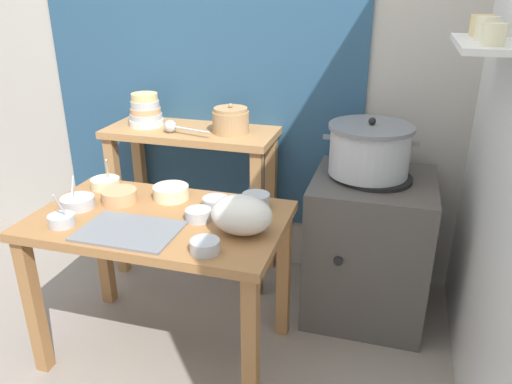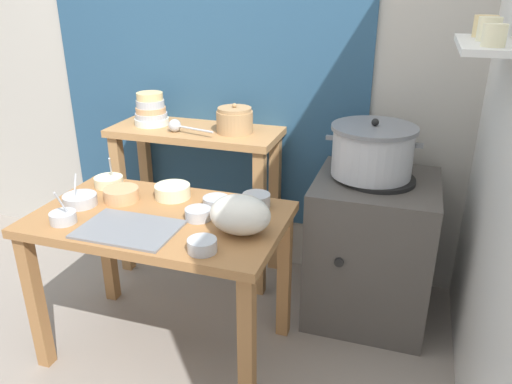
% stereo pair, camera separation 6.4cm
% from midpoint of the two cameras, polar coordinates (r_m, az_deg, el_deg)
% --- Properties ---
extents(ground_plane, '(9.00, 9.00, 0.00)m').
position_cam_midpoint_polar(ground_plane, '(2.55, -10.49, -18.21)').
color(ground_plane, gray).
extents(wall_back, '(4.40, 0.12, 2.60)m').
position_cam_midpoint_polar(wall_back, '(2.92, -0.45, 15.90)').
color(wall_back, '#B2ADA3').
rests_on(wall_back, ground).
extents(prep_table, '(1.10, 0.66, 0.72)m').
position_cam_midpoint_polar(prep_table, '(2.26, -10.01, -5.12)').
color(prep_table, '#9E6B3D').
rests_on(prep_table, ground).
extents(back_shelf_table, '(0.96, 0.40, 0.90)m').
position_cam_midpoint_polar(back_shelf_table, '(2.90, -6.16, 3.02)').
color(back_shelf_table, '#B27F4C').
rests_on(back_shelf_table, ground).
extents(stove_block, '(0.60, 0.61, 0.78)m').
position_cam_midpoint_polar(stove_block, '(2.68, 13.68, -6.25)').
color(stove_block, '#4C4742').
rests_on(stove_block, ground).
extents(steamer_pot, '(0.46, 0.41, 0.28)m').
position_cam_midpoint_polar(steamer_pot, '(2.49, 13.92, 4.63)').
color(steamer_pot, '#B7BABF').
rests_on(steamer_pot, stove_block).
extents(clay_pot, '(0.20, 0.20, 0.16)m').
position_cam_midpoint_polar(clay_pot, '(2.73, -1.78, 8.21)').
color(clay_pot, tan).
rests_on(clay_pot, back_shelf_table).
extents(bowl_stack_enamel, '(0.19, 0.19, 0.18)m').
position_cam_midpoint_polar(bowl_stack_enamel, '(2.94, -11.32, 9.14)').
color(bowl_stack_enamel, silver).
rests_on(bowl_stack_enamel, back_shelf_table).
extents(ladle, '(0.29, 0.10, 0.07)m').
position_cam_midpoint_polar(ladle, '(2.77, -8.43, 7.50)').
color(ladle, '#B7BABF').
rests_on(ladle, back_shelf_table).
extents(serving_tray, '(0.40, 0.28, 0.01)m').
position_cam_midpoint_polar(serving_tray, '(2.10, -13.53, -4.16)').
color(serving_tray, slate).
rests_on(serving_tray, prep_table).
extents(plastic_bag, '(0.25, 0.20, 0.16)m').
position_cam_midpoint_polar(plastic_bag, '(2.00, -0.90, -2.61)').
color(plastic_bag, silver).
rests_on(plastic_bag, prep_table).
extents(prep_bowl_0, '(0.16, 0.16, 0.06)m').
position_cam_midpoint_polar(prep_bowl_0, '(2.38, -14.43, -0.21)').
color(prep_bowl_0, tan).
rests_on(prep_bowl_0, prep_table).
extents(prep_bowl_1, '(0.12, 0.12, 0.05)m').
position_cam_midpoint_polar(prep_bowl_1, '(2.24, -3.77, -1.15)').
color(prep_bowl_1, '#B7BABF').
rests_on(prep_bowl_1, prep_table).
extents(prep_bowl_2, '(0.13, 0.13, 0.06)m').
position_cam_midpoint_polar(prep_bowl_2, '(2.24, 0.85, -0.94)').
color(prep_bowl_2, '#B7BABF').
rests_on(prep_bowl_2, prep_table).
extents(prep_bowl_3, '(0.15, 0.15, 0.14)m').
position_cam_midpoint_polar(prep_bowl_3, '(2.39, -18.79, -0.82)').
color(prep_bowl_3, '#B7BABF').
rests_on(prep_bowl_3, prep_table).
extents(prep_bowl_4, '(0.11, 0.11, 0.15)m').
position_cam_midpoint_polar(prep_bowl_4, '(2.24, -20.46, -2.68)').
color(prep_bowl_4, '#B7BABF').
rests_on(prep_bowl_4, prep_table).
extents(prep_bowl_5, '(0.17, 0.17, 0.06)m').
position_cam_midpoint_polar(prep_bowl_5, '(2.37, -8.77, 0.13)').
color(prep_bowl_5, beige).
rests_on(prep_bowl_5, prep_table).
extents(prep_bowl_6, '(0.14, 0.14, 0.16)m').
position_cam_midpoint_polar(prep_bowl_6, '(2.58, -15.83, 1.24)').
color(prep_bowl_6, beige).
rests_on(prep_bowl_6, prep_table).
extents(prep_bowl_7, '(0.11, 0.11, 0.05)m').
position_cam_midpoint_polar(prep_bowl_7, '(1.89, -5.21, -6.05)').
color(prep_bowl_7, '#B7BABF').
rests_on(prep_bowl_7, prep_table).
extents(prep_bowl_8, '(0.11, 0.11, 0.05)m').
position_cam_midpoint_polar(prep_bowl_8, '(2.14, -5.79, -2.46)').
color(prep_bowl_8, '#B7BABF').
rests_on(prep_bowl_8, prep_table).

